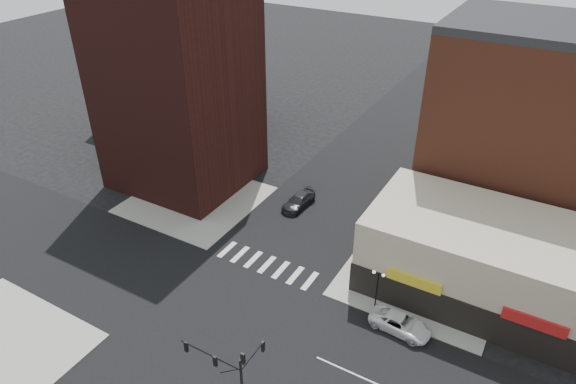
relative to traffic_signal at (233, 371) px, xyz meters
The scene contains 13 objects.
ground 11.76m from the traffic_signal, 132.74° to the left, with size 240.00×240.00×0.00m, color black.
road_ew 11.76m from the traffic_signal, 132.74° to the left, with size 200.00×14.00×0.02m, color black.
road_ns 11.76m from the traffic_signal, 132.74° to the left, with size 14.00×200.00×0.02m, color black.
sidewalk_nw 31.55m from the traffic_signal, 134.23° to the left, with size 15.00×15.00×0.12m, color gray.
sidewalk_ne 23.99m from the traffic_signal, 71.98° to the left, with size 15.00×15.00×0.12m, color gray.
building_nw 37.93m from the traffic_signal, 134.90° to the left, with size 16.00×15.00×25.00m, color #361411.
building_nw_low 57.36m from the traffic_signal, 133.17° to the left, with size 20.00×18.00×12.00m, color #361411.
building_ne_midrise 39.60m from the traffic_signal, 72.51° to the left, with size 18.00×15.00×22.00m, color brown.
building_ne_row 26.71m from the traffic_signal, 58.92° to the left, with size 24.20×12.20×8.00m.
traffic_signal is the anchor object (origin of this frame).
street_lamp_ne 16.62m from the traffic_signal, 73.25° to the left, with size 1.22×0.32×4.16m.
white_suv 16.82m from the traffic_signal, 61.62° to the left, with size 2.56×5.55×1.54m, color white.
dark_sedan_north 29.48m from the traffic_signal, 109.75° to the left, with size 2.20×5.40×1.57m, color black.
Camera 1 is at (22.61, -26.79, 34.52)m, focal length 32.00 mm.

